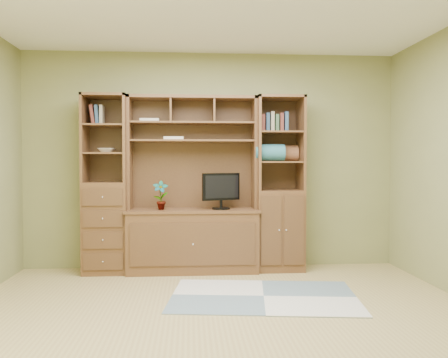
{
  "coord_description": "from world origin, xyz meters",
  "views": [
    {
      "loc": [
        -0.26,
        -3.78,
        1.27
      ],
      "look_at": [
        0.1,
        1.2,
        1.1
      ],
      "focal_mm": 38.0,
      "sensor_mm": 36.0,
      "label": 1
    }
  ],
  "objects": [
    {
      "name": "magazines",
      "position": [
        -0.45,
        1.82,
        1.56
      ],
      "size": [
        0.23,
        0.17,
        0.04
      ],
      "primitive_type": "cube",
      "color": "beige",
      "rests_on": "center_hutch"
    },
    {
      "name": "bowl",
      "position": [
        -1.22,
        1.77,
        1.41
      ],
      "size": [
        0.2,
        0.2,
        0.05
      ],
      "primitive_type": "imported",
      "color": "silver",
      "rests_on": "left_tower"
    },
    {
      "name": "blanket_teal",
      "position": [
        0.67,
        1.73,
        1.39
      ],
      "size": [
        0.34,
        0.2,
        0.2
      ],
      "primitive_type": "cube",
      "color": "#29636D",
      "rests_on": "right_tower"
    },
    {
      "name": "center_hutch",
      "position": [
        -0.23,
        1.73,
        1.02
      ],
      "size": [
        1.54,
        0.53,
        2.05
      ],
      "primitive_type": "cube",
      "color": "#55351D",
      "rests_on": "ground"
    },
    {
      "name": "room",
      "position": [
        0.0,
        0.0,
        1.3
      ],
      "size": [
        4.6,
        4.1,
        2.64
      ],
      "color": "tan",
      "rests_on": "ground"
    },
    {
      "name": "right_tower",
      "position": [
        0.8,
        1.77,
        1.02
      ],
      "size": [
        0.55,
        0.45,
        2.05
      ],
      "primitive_type": "cube",
      "color": "#55351D",
      "rests_on": "ground"
    },
    {
      "name": "left_tower",
      "position": [
        -1.23,
        1.77,
        1.02
      ],
      "size": [
        0.5,
        0.45,
        2.05
      ],
      "primitive_type": "cube",
      "color": "#55351D",
      "rests_on": "ground"
    },
    {
      "name": "monitor",
      "position": [
        0.1,
        1.7,
        1.02
      ],
      "size": [
        0.52,
        0.38,
        0.58
      ],
      "primitive_type": "cube",
      "rotation": [
        0.0,
        0.0,
        0.4
      ],
      "color": "black",
      "rests_on": "center_hutch"
    },
    {
      "name": "rug",
      "position": [
        0.43,
        0.62,
        0.01
      ],
      "size": [
        1.87,
        1.37,
        0.01
      ],
      "primitive_type": "cube",
      "rotation": [
        0.0,
        0.0,
        -0.12
      ],
      "color": "#9A9F9F",
      "rests_on": "ground"
    },
    {
      "name": "orchid",
      "position": [
        -0.6,
        1.7,
        0.9
      ],
      "size": [
        0.18,
        0.12,
        0.34
      ],
      "primitive_type": "imported",
      "color": "brown",
      "rests_on": "center_hutch"
    },
    {
      "name": "blanket_red",
      "position": [
        0.86,
        1.85,
        1.39
      ],
      "size": [
        0.34,
        0.19,
        0.19
      ],
      "primitive_type": "cube",
      "color": "brown",
      "rests_on": "right_tower"
    }
  ]
}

